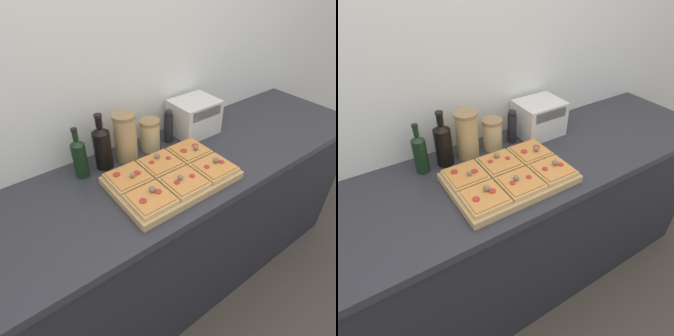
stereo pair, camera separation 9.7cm
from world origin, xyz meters
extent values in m
plane|color=#4C4238|center=(0.00, 0.00, 0.00)|extent=(12.00, 12.00, 0.00)
cube|color=silver|center=(0.00, 0.68, 1.25)|extent=(6.00, 0.06, 2.50)
cube|color=#232328|center=(0.00, 0.32, 0.45)|extent=(2.60, 0.64, 0.89)
cube|color=#2D2D33|center=(0.00, 0.32, 0.91)|extent=(2.63, 0.67, 0.04)
cube|color=tan|center=(0.02, 0.23, 0.95)|extent=(0.55, 0.37, 0.03)
cube|color=tan|center=(-0.16, 0.32, 0.98)|extent=(0.17, 0.16, 0.02)
cube|color=#D6843D|center=(-0.16, 0.32, 0.99)|extent=(0.15, 0.15, 0.01)
cylinder|color=#AD2D23|center=(-0.20, 0.35, 1.00)|extent=(0.03, 0.03, 0.00)
cylinder|color=#AD2D23|center=(-0.12, 0.31, 1.00)|extent=(0.03, 0.03, 0.00)
sphere|color=#7F6B51|center=(-0.15, 0.29, 1.00)|extent=(0.02, 0.02, 0.02)
cube|color=tan|center=(0.02, 0.32, 0.98)|extent=(0.17, 0.16, 0.02)
cube|color=#D6843D|center=(0.02, 0.32, 0.99)|extent=(0.15, 0.15, 0.01)
cylinder|color=#AD2D23|center=(-0.03, 0.33, 1.00)|extent=(0.02, 0.02, 0.00)
cylinder|color=#AD2D23|center=(0.06, 0.31, 1.00)|extent=(0.02, 0.02, 0.00)
sphere|color=#7F6B51|center=(0.02, 0.35, 1.01)|extent=(0.03, 0.03, 0.03)
cube|color=tan|center=(0.19, 0.32, 0.98)|extent=(0.17, 0.16, 0.02)
cube|color=#D6843D|center=(0.19, 0.32, 0.99)|extent=(0.15, 0.15, 0.01)
cylinder|color=#AD2D23|center=(0.15, 0.32, 1.00)|extent=(0.03, 0.03, 0.00)
cylinder|color=#AD2D23|center=(0.23, 0.32, 1.00)|extent=(0.03, 0.03, 0.00)
sphere|color=#7F6B51|center=(0.21, 0.29, 1.01)|extent=(0.03, 0.03, 0.03)
cube|color=tan|center=(-0.16, 0.15, 0.98)|extent=(0.17, 0.16, 0.02)
cube|color=#D6843D|center=(-0.16, 0.15, 0.99)|extent=(0.15, 0.15, 0.01)
cylinder|color=#AD2D23|center=(-0.20, 0.14, 1.00)|extent=(0.03, 0.03, 0.00)
cylinder|color=#AD2D23|center=(-0.12, 0.15, 1.00)|extent=(0.03, 0.03, 0.00)
sphere|color=#7F6B51|center=(-0.14, 0.17, 1.01)|extent=(0.03, 0.03, 0.03)
cube|color=tan|center=(0.02, 0.15, 0.98)|extent=(0.17, 0.16, 0.02)
cube|color=#D6843D|center=(0.02, 0.15, 0.99)|extent=(0.15, 0.15, 0.01)
cylinder|color=#AD2D23|center=(-0.03, 0.15, 1.00)|extent=(0.02, 0.02, 0.00)
cylinder|color=#AD2D23|center=(0.06, 0.14, 1.00)|extent=(0.02, 0.02, 0.00)
sphere|color=#7F6B51|center=(0.00, 0.16, 1.01)|extent=(0.03, 0.03, 0.03)
cube|color=tan|center=(0.19, 0.15, 0.98)|extent=(0.17, 0.16, 0.02)
cube|color=#D6843D|center=(0.19, 0.15, 0.99)|extent=(0.15, 0.15, 0.01)
cylinder|color=#AD2D23|center=(0.15, 0.15, 1.00)|extent=(0.03, 0.03, 0.00)
cylinder|color=#AD2D23|center=(0.23, 0.14, 1.00)|extent=(0.03, 0.03, 0.00)
sphere|color=#7F6B51|center=(0.21, 0.16, 1.01)|extent=(0.03, 0.03, 0.03)
cylinder|color=black|center=(-0.29, 0.52, 1.01)|extent=(0.06, 0.06, 0.17)
cone|color=black|center=(-0.29, 0.52, 1.11)|extent=(0.06, 0.06, 0.02)
cylinder|color=black|center=(-0.29, 0.52, 1.15)|extent=(0.02, 0.02, 0.04)
cylinder|color=black|center=(-0.29, 0.52, 1.17)|extent=(0.03, 0.03, 0.01)
cylinder|color=black|center=(-0.17, 0.52, 1.02)|extent=(0.08, 0.08, 0.19)
cone|color=black|center=(-0.17, 0.52, 1.13)|extent=(0.08, 0.08, 0.03)
cylinder|color=black|center=(-0.17, 0.52, 1.17)|extent=(0.03, 0.03, 0.05)
cylinder|color=black|center=(-0.17, 0.52, 1.20)|extent=(0.04, 0.04, 0.01)
cylinder|color=tan|center=(-0.05, 0.52, 1.04)|extent=(0.11, 0.11, 0.22)
cylinder|color=#937047|center=(-0.05, 0.52, 1.16)|extent=(0.11, 0.11, 0.02)
cylinder|color=tan|center=(0.09, 0.52, 1.00)|extent=(0.10, 0.10, 0.15)
cylinder|color=#937047|center=(0.09, 0.52, 1.09)|extent=(0.10, 0.10, 0.02)
cylinder|color=black|center=(0.21, 0.52, 1.01)|extent=(0.05, 0.05, 0.16)
sphere|color=black|center=(0.21, 0.52, 1.10)|extent=(0.04, 0.04, 0.04)
cube|color=beige|center=(0.39, 0.52, 1.03)|extent=(0.25, 0.21, 0.19)
cube|color=black|center=(0.39, 0.42, 1.08)|extent=(0.20, 0.01, 0.05)
cube|color=black|center=(0.53, 0.52, 1.04)|extent=(0.02, 0.02, 0.02)
camera|label=1|loc=(-0.64, -0.60, 1.79)|focal=32.00mm
camera|label=2|loc=(-0.56, -0.66, 1.79)|focal=32.00mm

